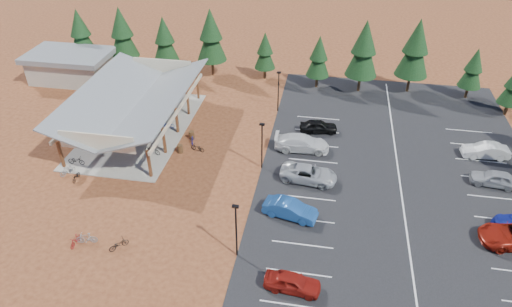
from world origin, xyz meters
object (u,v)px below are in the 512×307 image
(lamp_post_0, at_px, (236,227))
(bike_16, at_px, (198,148))
(lamp_post_1, at_px, (262,143))
(trash_bin_0, at_px, (180,149))
(lamp_post_2, at_px, (278,89))
(bike_7, at_px, (170,100))
(bike_5, at_px, (143,129))
(car_2, at_px, (309,174))
(bike_2, at_px, (139,108))
(bike_13, at_px, (87,238))
(car_0, at_px, (292,282))
(bike_4, at_px, (152,150))
(bike_14, at_px, (192,140))
(bike_9, at_px, (67,170))
(car_9, at_px, (485,151))
(car_4, at_px, (318,126))
(trash_bin_1, at_px, (192,135))
(bike_1, at_px, (112,143))
(car_1, at_px, (290,209))
(car_8, at_px, (495,178))
(bike_pavilion, at_px, (135,99))
(bike_12, at_px, (119,244))
(outbuilding, at_px, (71,66))
(car_3, at_px, (302,143))
(bike_6, at_px, (167,125))
(bike_11, at_px, (75,240))
(bike_8, at_px, (76,177))
(bike_3, at_px, (140,99))
(bike_0, at_px, (76,160))

(lamp_post_0, relative_size, bike_16, 3.21)
(lamp_post_1, xyz_separation_m, trash_bin_0, (-8.90, 1.21, -2.53))
(lamp_post_2, distance_m, bike_7, 13.76)
(bike_5, bearing_deg, bike_7, 3.24)
(lamp_post_1, distance_m, car_2, 5.41)
(bike_2, bearing_deg, bike_13, -178.32)
(car_0, bearing_deg, bike_4, 51.94)
(bike_14, bearing_deg, trash_bin_0, -126.18)
(bike_9, bearing_deg, car_9, -133.24)
(bike_4, xyz_separation_m, car_4, (16.76, 7.57, 0.17))
(trash_bin_1, distance_m, bike_1, 8.54)
(car_1, distance_m, car_8, 20.14)
(bike_13, relative_size, bike_14, 1.08)
(bike_pavilion, xyz_separation_m, trash_bin_1, (6.49, -0.92, -3.37))
(bike_12, relative_size, car_9, 0.36)
(outbuilding, relative_size, bike_4, 6.00)
(bike_4, height_order, bike_9, bike_4)
(bike_7, relative_size, bike_14, 1.02)
(outbuilding, distance_m, car_9, 52.44)
(bike_9, bearing_deg, car_3, -126.72)
(bike_pavilion, height_order, bike_6, bike_pavilion)
(lamp_post_1, bearing_deg, bike_1, 176.86)
(outbuilding, xyz_separation_m, car_3, (32.65, -12.09, -1.15))
(bike_16, bearing_deg, bike_pavilion, -96.34)
(bike_7, relative_size, car_3, 0.28)
(bike_11, height_order, bike_13, bike_13)
(bike_16, bearing_deg, outbuilding, -107.06)
(lamp_post_2, bearing_deg, bike_1, -145.96)
(bike_pavilion, relative_size, car_4, 4.67)
(outbuilding, distance_m, car_4, 35.13)
(bike_2, distance_m, bike_9, 13.35)
(bike_8, xyz_separation_m, car_1, (20.93, -1.64, 0.42))
(bike_2, bearing_deg, bike_3, 9.01)
(bike_8, distance_m, car_4, 25.97)
(bike_4, bearing_deg, lamp_post_2, -32.50)
(bike_0, distance_m, car_0, 26.01)
(lamp_post_0, height_order, bike_8, lamp_post_0)
(lamp_post_1, xyz_separation_m, trash_bin_1, (-8.51, 4.08, -2.53))
(bike_5, bearing_deg, bike_pavilion, 52.59)
(bike_0, bearing_deg, trash_bin_1, -55.70)
(trash_bin_0, xyz_separation_m, bike_7, (-4.64, 10.18, 0.14))
(car_4, bearing_deg, car_2, 168.33)
(bike_1, xyz_separation_m, bike_16, (9.25, 0.88, -0.16))
(bike_3, relative_size, car_3, 0.30)
(bike_1, bearing_deg, bike_5, -44.78)
(bike_8, bearing_deg, lamp_post_0, -25.83)
(bike_9, relative_size, car_4, 0.40)
(lamp_post_2, relative_size, car_1, 1.09)
(bike_12, height_order, bike_16, bike_12)
(lamp_post_1, distance_m, lamp_post_2, 12.00)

